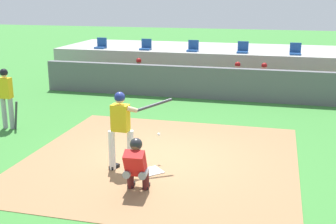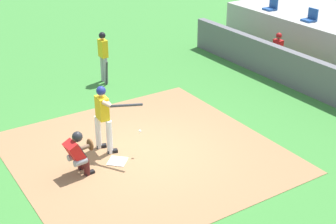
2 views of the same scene
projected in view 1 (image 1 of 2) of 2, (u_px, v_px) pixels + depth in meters
name	position (u px, v px, depth m)	size (l,w,h in m)	color
ground_plane	(161.00, 159.00, 10.48)	(80.00, 80.00, 0.00)	#387A33
dirt_infield	(161.00, 159.00, 10.48)	(6.40, 6.40, 0.01)	#936B47
home_plate	(151.00, 171.00, 9.73)	(0.44, 0.44, 0.02)	white
batter_at_plate	(122.00, 126.00, 9.63)	(1.32, 0.75, 1.80)	silver
catcher_crouched	(136.00, 163.00, 8.67)	(0.50, 2.03, 1.13)	gray
on_deck_batter	(6.00, 95.00, 12.64)	(0.58, 0.23, 1.79)	#99999E
dugout_wall	(206.00, 83.00, 16.40)	(13.00, 0.30, 1.20)	#59595E
dugout_bench	(210.00, 87.00, 17.43)	(11.80, 0.44, 0.45)	olive
dugout_player_0	(138.00, 74.00, 17.88)	(0.49, 0.70, 1.30)	#939399
dugout_player_1	(237.00, 78.00, 16.91)	(0.49, 0.70, 1.30)	#939399
dugout_player_2	(263.00, 79.00, 16.67)	(0.49, 0.70, 1.30)	#939399
stands_platform	(221.00, 63.00, 20.49)	(15.00, 4.40, 1.40)	#9E9E99
stadium_seat_0	(101.00, 45.00, 20.14)	(0.46, 0.46, 0.48)	#1E478C
stadium_seat_1	(146.00, 47.00, 19.62)	(0.46, 0.46, 0.48)	#1E478C
stadium_seat_2	(193.00, 48.00, 19.10)	(0.46, 0.46, 0.48)	#1E478C
stadium_seat_3	(243.00, 50.00, 18.59)	(0.46, 0.46, 0.48)	#1E478C
stadium_seat_4	(295.00, 51.00, 18.07)	(0.46, 0.46, 0.48)	#1E478C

